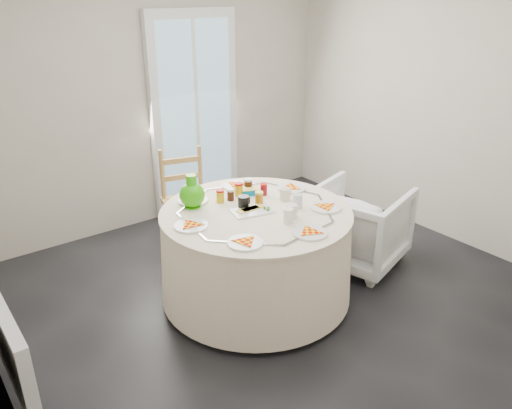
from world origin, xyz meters
TOP-DOWN VIEW (x-y plane):
  - floor at (0.00, 0.00)m, footprint 4.00×4.00m
  - wall_back at (0.00, 2.00)m, footprint 4.00×0.02m
  - wall_right at (2.00, 0.00)m, footprint 0.02×4.00m
  - glass_door at (0.40, 1.95)m, footprint 1.00×0.08m
  - radiator at (-1.94, 0.20)m, footprint 0.07×1.00m
  - table at (-0.16, 0.16)m, footprint 1.47×1.47m
  - wooden_chair at (-0.16, 1.20)m, footprint 0.52×0.50m
  - armchair at (0.90, 0.07)m, footprint 0.89×0.93m
  - place_settings at (-0.16, 0.16)m, footprint 1.50×1.50m
  - jar_cluster at (-0.11, 0.42)m, footprint 0.43×0.26m
  - butter_tub at (-0.00, 0.45)m, footprint 0.16×0.14m
  - green_pitcher at (-0.49, 0.51)m, footprint 0.20×0.20m
  - cheese_platter at (-0.19, 0.17)m, footprint 0.34×0.25m
  - mugs_glasses at (-0.02, 0.14)m, footprint 0.65×0.65m

SIDE VIEW (x-z plane):
  - floor at x=0.00m, z-range 0.00..0.00m
  - table at x=-0.16m, z-range 0.00..0.75m
  - radiator at x=-1.94m, z-range 0.10..0.66m
  - armchair at x=0.90m, z-range 0.00..0.78m
  - wooden_chair at x=-0.16m, z-range 0.00..0.94m
  - place_settings at x=-0.16m, z-range 0.76..0.78m
  - cheese_platter at x=-0.19m, z-range 0.75..0.79m
  - butter_tub at x=0.00m, z-range 0.76..0.81m
  - mugs_glasses at x=-0.02m, z-range 0.75..0.87m
  - jar_cluster at x=-0.11m, z-range 0.76..0.88m
  - green_pitcher at x=-0.49m, z-range 0.75..0.99m
  - glass_door at x=0.40m, z-range 0.00..2.10m
  - wall_back at x=0.00m, z-range 0.00..2.60m
  - wall_right at x=2.00m, z-range 0.00..2.60m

